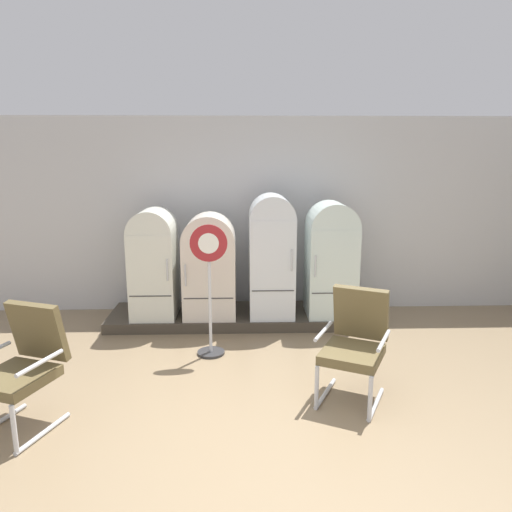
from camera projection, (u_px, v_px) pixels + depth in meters
The scene contains 10 objects.
ground at pixel (247, 456), 3.82m from camera, with size 12.00×10.00×0.05m, color #887255.
back_wall at pixel (243, 214), 7.09m from camera, with size 11.76×0.12×2.81m.
display_plinth at pixel (244, 316), 6.76m from camera, with size 3.69×0.95×0.14m, color #423B2F.
refrigerator_0 at pixel (154, 260), 6.46m from camera, with size 0.58×0.72×1.45m.
refrigerator_1 at pixel (209, 263), 6.44m from camera, with size 0.69×0.63×1.38m.
refrigerator_2 at pixel (272, 252), 6.48m from camera, with size 0.59×0.72×1.63m.
refrigerator_3 at pixel (331, 256), 6.49m from camera, with size 0.64×0.67×1.53m.
armchair_left at pixel (24, 362), 4.12m from camera, with size 0.75×0.84×1.05m.
armchair_right at pixel (355, 340), 4.60m from camera, with size 0.79×0.86×1.05m.
sign_stand at pixel (210, 295), 5.52m from camera, with size 0.42×0.32×1.54m.
Camera 1 is at (-0.03, -3.40, 2.34)m, focal length 34.03 mm.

